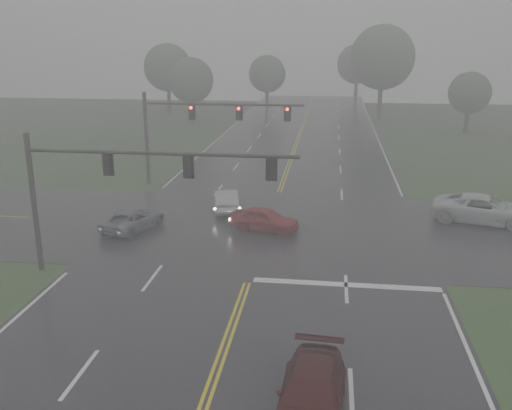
# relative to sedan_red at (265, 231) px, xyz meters

# --- Properties ---
(main_road) EXTENTS (18.00, 160.00, 0.02)m
(main_road) POSITION_rel_sedan_red_xyz_m (0.06, -1.46, 0.00)
(main_road) COLOR black
(main_road) RESTS_ON ground
(cross_street) EXTENTS (120.00, 14.00, 0.02)m
(cross_street) POSITION_rel_sedan_red_xyz_m (0.06, 0.54, 0.00)
(cross_street) COLOR black
(cross_street) RESTS_ON ground
(stop_bar) EXTENTS (8.50, 0.50, 0.01)m
(stop_bar) POSITION_rel_sedan_red_xyz_m (4.56, -7.06, 0.00)
(stop_bar) COLOR silver
(stop_bar) RESTS_ON ground
(sedan_red) EXTENTS (4.31, 2.61, 1.37)m
(sedan_red) POSITION_rel_sedan_red_xyz_m (0.00, 0.00, 0.00)
(sedan_red) COLOR maroon
(sedan_red) RESTS_ON ground
(sedan_silver) EXTENTS (2.33, 4.45, 1.39)m
(sedan_silver) POSITION_rel_sedan_red_xyz_m (-2.96, 3.78, 0.00)
(sedan_silver) COLOR #9C9EA3
(sedan_silver) RESTS_ON ground
(car_grey) EXTENTS (3.34, 4.81, 1.22)m
(car_grey) POSITION_rel_sedan_red_xyz_m (-7.63, -0.81, 0.00)
(car_grey) COLOR #5C5F64
(car_grey) RESTS_ON ground
(pickup_white) EXTENTS (6.53, 4.27, 1.67)m
(pickup_white) POSITION_rel_sedan_red_xyz_m (13.01, 3.23, 0.00)
(pickup_white) COLOR silver
(pickup_white) RESTS_ON ground
(signal_gantry_near) EXTENTS (12.60, 0.29, 6.68)m
(signal_gantry_near) POSITION_rel_sedan_red_xyz_m (-6.24, -7.08, 4.71)
(signal_gantry_near) COLOR black
(signal_gantry_near) RESTS_ON ground
(signal_gantry_far) EXTENTS (11.92, 0.35, 6.96)m
(signal_gantry_far) POSITION_rel_sedan_red_xyz_m (-6.50, 9.89, 4.88)
(signal_gantry_far) COLOR black
(signal_gantry_far) RESTS_ON ground
(tree_nw_a) EXTENTS (5.73, 5.73, 8.41)m
(tree_nw_a) POSITION_rel_sedan_red_xyz_m (-14.21, 40.72, 5.53)
(tree_nw_a) COLOR #342A21
(tree_nw_a) RESTS_ON ground
(tree_ne_a) EXTENTS (8.49, 8.49, 12.47)m
(tree_ne_a) POSITION_rel_sedan_red_xyz_m (10.01, 47.60, 8.21)
(tree_ne_a) COLOR #342A21
(tree_ne_a) RESTS_ON ground
(tree_n_mid) EXTENTS (5.60, 5.60, 8.22)m
(tree_n_mid) POSITION_rel_sedan_red_xyz_m (-6.26, 56.62, 5.40)
(tree_n_mid) COLOR #342A21
(tree_n_mid) RESTS_ON ground
(tree_e_near) EXTENTS (4.81, 4.81, 7.07)m
(tree_e_near) POSITION_rel_sedan_red_xyz_m (19.28, 37.70, 4.64)
(tree_e_near) COLOR #342A21
(tree_e_near) RESTS_ON ground
(tree_nw_b) EXTENTS (6.81, 6.81, 10.01)m
(tree_nw_b) POSITION_rel_sedan_red_xyz_m (-19.91, 50.28, 6.58)
(tree_nw_b) COLOR #342A21
(tree_nw_b) RESTS_ON ground
(tree_n_far) EXTENTS (6.64, 6.64, 9.75)m
(tree_n_far) POSITION_rel_sedan_red_xyz_m (7.58, 68.04, 6.41)
(tree_n_far) COLOR #342A21
(tree_n_far) RESTS_ON ground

